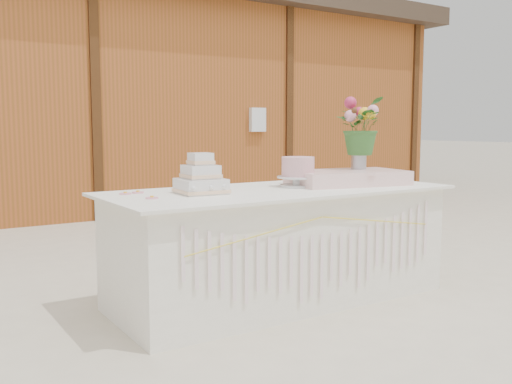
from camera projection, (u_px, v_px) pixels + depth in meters
ground at (279, 299)px, 3.97m from camera, size 80.00×80.00×0.00m
barn at (55, 95)px, 8.77m from camera, size 12.60×4.60×3.30m
cake_table at (280, 244)px, 3.92m from camera, size 2.40×1.00×0.77m
wedding_cake at (201, 180)px, 3.60m from camera, size 0.31×0.31×0.26m
pink_cake_stand at (298, 170)px, 4.00m from camera, size 0.29×0.29×0.21m
satin_runner at (347, 178)px, 4.17m from camera, size 0.90×0.62×0.10m
flower_vase at (359, 159)px, 4.30m from camera, size 0.11×0.11×0.16m
bouquet at (359, 120)px, 4.27m from camera, size 0.52×0.51×0.43m
loose_flowers at (141, 195)px, 3.47m from camera, size 0.24×0.40×0.02m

